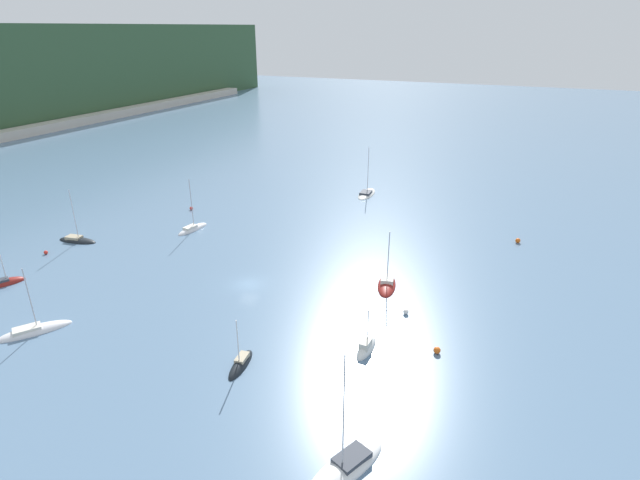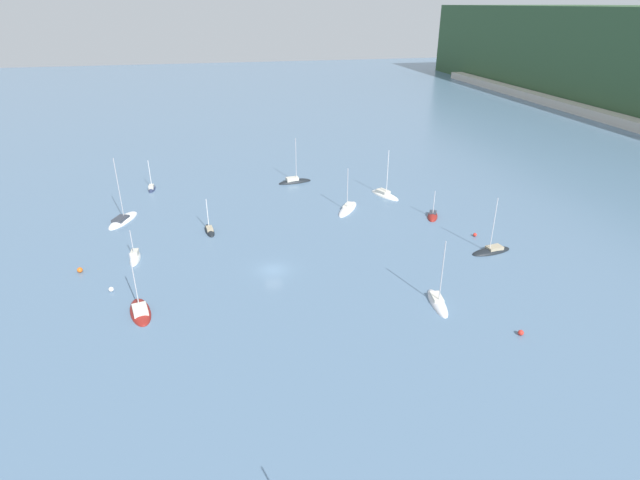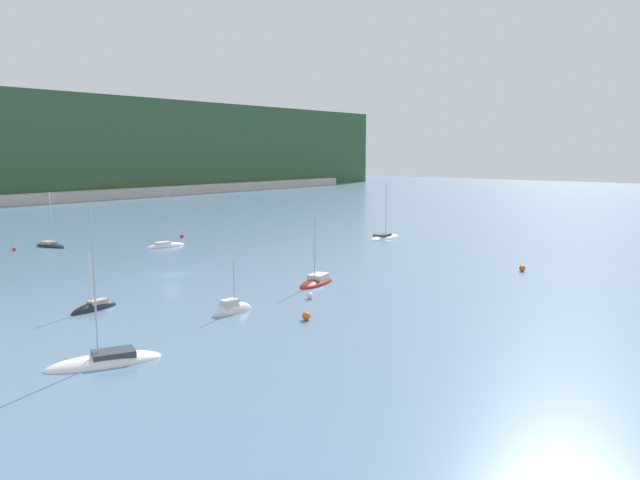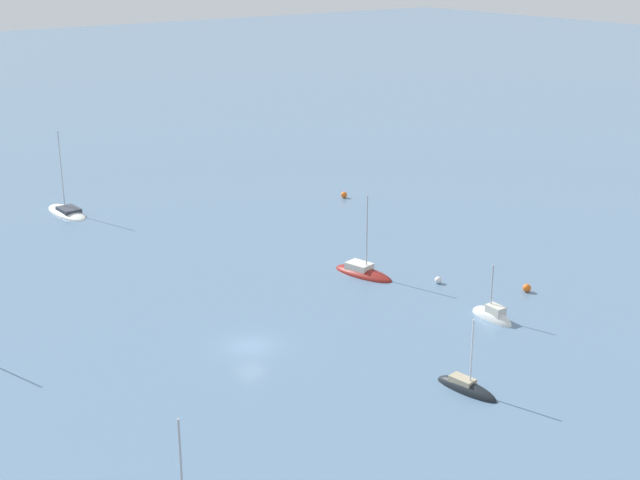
{
  "view_description": "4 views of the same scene",
  "coord_description": "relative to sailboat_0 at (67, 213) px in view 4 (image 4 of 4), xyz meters",
  "views": [
    {
      "loc": [
        -55.3,
        -35.79,
        34.97
      ],
      "look_at": [
        11.97,
        -6.37,
        3.51
      ],
      "focal_mm": 28.0,
      "sensor_mm": 36.0,
      "label": 1
    },
    {
      "loc": [
        67.45,
        -7.78,
        37.38
      ],
      "look_at": [
        -2.19,
        7.9,
        3.3
      ],
      "focal_mm": 28.0,
      "sensor_mm": 36.0,
      "label": 2
    },
    {
      "loc": [
        -50.58,
        -67.9,
        16.41
      ],
      "look_at": [
        17.05,
        -11.8,
        3.87
      ],
      "focal_mm": 35.0,
      "sensor_mm": 36.0,
      "label": 3
    },
    {
      "loc": [
        -60.0,
        36.83,
        33.25
      ],
      "look_at": [
        12.11,
        -16.46,
        3.14
      ],
      "focal_mm": 50.0,
      "sensor_mm": 36.0,
      "label": 4
    }
  ],
  "objects": [
    {
      "name": "ground_plane",
      "position": [
        -47.79,
        2.23,
        -0.09
      ],
      "size": [
        600.0,
        600.0,
        0.0
      ],
      "primitive_type": "plane",
      "color": "slate"
    },
    {
      "name": "sailboat_0",
      "position": [
        0.0,
        0.0,
        0.0
      ],
      "size": [
        9.09,
        3.6,
        11.32
      ],
      "rotation": [
        0.0,
        0.0,
        0.05
      ],
      "color": "white",
      "rests_on": "ground_plane"
    },
    {
      "name": "sailboat_1",
      "position": [
        -56.18,
        -18.98,
        0.03
      ],
      "size": [
        4.95,
        1.76,
        6.23
      ],
      "rotation": [
        0.0,
        0.0,
        6.24
      ],
      "color": "white",
      "rests_on": "ground_plane"
    },
    {
      "name": "sailboat_5",
      "position": [
        -64.63,
        -7.04,
        -0.01
      ],
      "size": [
        5.73,
        2.28,
        6.91
      ],
      "rotation": [
        0.0,
        0.0,
        3.28
      ],
      "color": "black",
      "rests_on": "ground_plane"
    },
    {
      "name": "sailboat_11",
      "position": [
        -40.0,
        -16.67,
        0.03
      ],
      "size": [
        7.62,
        4.12,
        9.43
      ],
      "rotation": [
        0.0,
        0.0,
        3.36
      ],
      "color": "maroon",
      "rests_on": "ground_plane"
    },
    {
      "name": "mooring_buoy_0",
      "position": [
        -53.55,
        -26.74,
        0.33
      ],
      "size": [
        0.83,
        0.83,
        0.83
      ],
      "color": "orange",
      "rests_on": "ground_plane"
    },
    {
      "name": "mooring_buoy_1",
      "position": [
        -46.58,
        -21.24,
        0.27
      ],
      "size": [
        0.71,
        0.71,
        0.71
      ],
      "color": "white",
      "rests_on": "ground_plane"
    },
    {
      "name": "mooring_buoy_2",
      "position": [
        -15.52,
        -33.22,
        0.34
      ],
      "size": [
        0.85,
        0.85,
        0.85
      ],
      "color": "orange",
      "rests_on": "ground_plane"
    }
  ]
}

